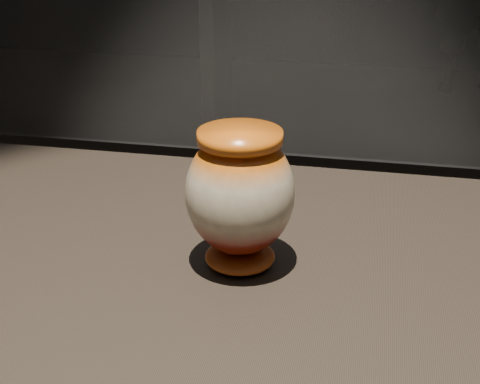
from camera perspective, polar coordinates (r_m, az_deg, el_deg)
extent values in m
cube|color=black|center=(0.79, -3.24, -9.83)|extent=(2.00, 0.80, 0.05)
ellipsoid|color=#671309|center=(0.81, 0.00, -5.49)|extent=(0.11, 0.11, 0.02)
ellipsoid|color=beige|center=(0.77, 0.00, -0.07)|extent=(0.16, 0.16, 0.15)
cylinder|color=orange|center=(0.75, 0.00, 4.74)|extent=(0.12, 0.12, 0.01)
cube|color=black|center=(4.18, -1.99, 11.82)|extent=(0.08, 0.50, 0.85)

